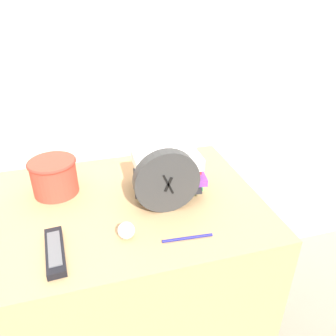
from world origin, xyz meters
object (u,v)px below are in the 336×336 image
basket (54,175)px  crumpled_paper_ball (126,230)px  tv_remote (55,251)px  desk_clock (167,182)px  book_stack (169,171)px  pen (188,238)px

basket → crumpled_paper_ball: basket is taller
tv_remote → crumpled_paper_ball: crumpled_paper_ball is taller
desk_clock → basket: desk_clock is taller
desk_clock → tv_remote: bearing=-161.5°
desk_clock → basket: bearing=149.6°
desk_clock → book_stack: size_ratio=0.80×
pen → basket: bearing=135.3°
basket → pen: basket is taller
basket → pen: 0.51m
book_stack → basket: 0.39m
desk_clock → tv_remote: (-0.34, -0.11, -0.09)m
crumpled_paper_ball → pen: (0.16, -0.06, -0.02)m
desk_clock → pen: desk_clock is taller
crumpled_paper_ball → basket: bearing=123.0°
crumpled_paper_ball → pen: crumpled_paper_ball is taller
desk_clock → book_stack: (0.04, 0.12, -0.03)m
crumpled_paper_ball → pen: 0.18m
book_stack → basket: bearing=167.8°
basket → pen: (0.36, -0.36, -0.06)m
tv_remote → crumpled_paper_ball: 0.20m
tv_remote → basket: bearing=89.9°
book_stack → pen: (-0.02, -0.27, -0.07)m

